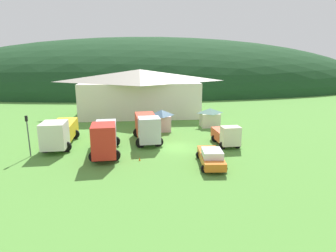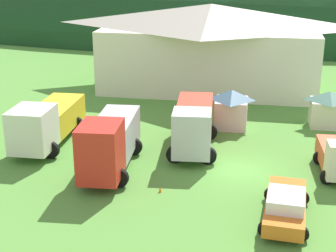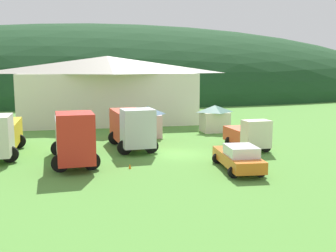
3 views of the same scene
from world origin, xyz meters
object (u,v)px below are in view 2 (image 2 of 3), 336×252
crane_truck_red (109,141)px  tow_truck_silver (194,124)px  traffic_cone_near_pickup (160,192)px  play_shed_cream (328,108)px  heavy_rig_striped (46,122)px  service_pickup_orange (285,205)px  depot_building (210,45)px  play_shed_pink (231,108)px

crane_truck_red → tow_truck_silver: 6.09m
crane_truck_red → traffic_cone_near_pickup: (3.47, -2.28, -1.86)m
play_shed_cream → heavy_rig_striped: bearing=-159.0°
tow_truck_silver → service_pickup_orange: (5.61, -8.36, -0.97)m
depot_building → play_shed_cream: size_ratio=7.49×
play_shed_pink → tow_truck_silver: (-2.14, -5.01, 0.33)m
tow_truck_silver → service_pickup_orange: size_ratio=1.33×
depot_building → traffic_cone_near_pickup: (-0.33, -23.04, -3.97)m
crane_truck_red → play_shed_pink: bearing=140.6°
crane_truck_red → traffic_cone_near_pickup: crane_truck_red is taller
depot_building → service_pickup_orange: bearing=-76.0°
play_shed_pink → tow_truck_silver: 5.46m
heavy_rig_striped → traffic_cone_near_pickup: bearing=56.0°
play_shed_cream → heavy_rig_striped: (-18.98, -7.29, 0.27)m
depot_building → heavy_rig_striped: size_ratio=2.46×
play_shed_cream → traffic_cone_near_pickup: size_ratio=4.38×
play_shed_cream → service_pickup_orange: 15.25m
depot_building → tow_truck_silver: size_ratio=2.87×
play_shed_pink → service_pickup_orange: 13.84m
play_shed_pink → heavy_rig_striped: bearing=-153.9°
service_pickup_orange → traffic_cone_near_pickup: bearing=-101.7°
play_shed_pink → tow_truck_silver: tow_truck_silver is taller
depot_building → play_shed_cream: bearing=-45.9°
play_shed_pink → crane_truck_red: bearing=-125.6°
tow_truck_silver → traffic_cone_near_pickup: 6.76m
play_shed_pink → traffic_cone_near_pickup: bearing=-105.1°
depot_building → tow_truck_silver: bearing=-87.8°
heavy_rig_striped → traffic_cone_near_pickup: heavy_rig_striped is taller
heavy_rig_striped → play_shed_pink: bearing=114.6°
crane_truck_red → heavy_rig_striped: bearing=-125.7°
crane_truck_red → service_pickup_orange: crane_truck_red is taller
crane_truck_red → traffic_cone_near_pickup: 4.56m
crane_truck_red → depot_building: bearing=165.8°
tow_truck_silver → service_pickup_orange: 10.12m
play_shed_pink → heavy_rig_striped: size_ratio=0.34×
play_shed_cream → depot_building: bearing=134.1°
tow_truck_silver → traffic_cone_near_pickup: size_ratio=11.44×
depot_building → crane_truck_red: 21.21m
play_shed_pink → play_shed_cream: bearing=11.5°
play_shed_pink → traffic_cone_near_pickup: 11.97m
play_shed_cream → heavy_rig_striped: size_ratio=0.33×
tow_truck_silver → play_shed_cream: bearing=120.5°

